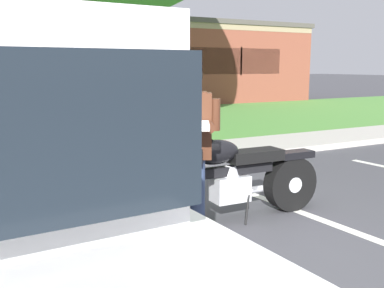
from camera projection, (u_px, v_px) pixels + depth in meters
ground_plane at (228, 257)px, 3.95m from camera, size 140.00×140.00×0.00m
curb_strip at (107, 171)px, 6.92m from camera, size 60.00×0.20×0.12m
concrete_walk at (92, 162)px, 7.66m from camera, size 60.00×1.50×0.08m
grass_lawn at (41, 128)px, 11.93m from camera, size 60.00×8.34×0.06m
stall_stripe_0 at (48, 286)px, 3.42m from camera, size 0.41×4.40×0.01m
stall_stripe_1 at (330, 223)px, 4.80m from camera, size 0.41×4.40×0.01m
motorcycle at (238, 176)px, 4.86m from camera, size 2.24×0.82×1.26m
rider_person at (190, 142)px, 3.95m from camera, size 0.59×0.67×1.70m
handbag at (188, 255)px, 3.64m from camera, size 0.28×0.13×0.36m
hedge_center_right at (110, 93)px, 16.91m from camera, size 2.90×0.90×1.24m
brick_building at (17, 63)px, 20.36m from camera, size 24.90×11.76×3.62m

